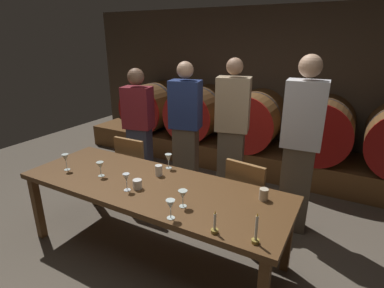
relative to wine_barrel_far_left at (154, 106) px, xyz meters
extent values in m
plane|color=brown|center=(1.89, -2.42, -0.79)|extent=(8.70, 8.70, 0.00)
cube|color=#473A2D|center=(1.89, 0.55, 0.43)|extent=(6.70, 0.24, 2.44)
cube|color=brown|center=(1.89, 0.00, -0.60)|extent=(6.03, 0.90, 0.37)
cylinder|color=brown|center=(0.00, 0.00, 0.00)|extent=(0.84, 0.88, 0.84)
cylinder|color=#9E1411|center=(0.00, -0.45, 0.00)|extent=(0.85, 0.03, 0.85)
cylinder|color=#9E1411|center=(0.00, 0.45, 0.00)|extent=(0.85, 0.03, 0.85)
cylinder|color=#2D2D33|center=(0.00, 0.00, 0.00)|extent=(0.84, 0.04, 0.84)
cylinder|color=#513319|center=(0.93, 0.00, 0.00)|extent=(0.84, 0.88, 0.84)
cylinder|color=#B21C16|center=(0.93, -0.45, 0.00)|extent=(0.85, 0.03, 0.85)
cylinder|color=#B21C16|center=(0.93, 0.45, 0.00)|extent=(0.85, 0.03, 0.85)
cylinder|color=#2D2D33|center=(0.93, 0.00, 0.00)|extent=(0.84, 0.04, 0.84)
cylinder|color=brown|center=(1.89, 0.00, 0.00)|extent=(0.84, 0.88, 0.84)
cylinder|color=#B21C16|center=(1.89, -0.45, 0.00)|extent=(0.85, 0.03, 0.85)
cylinder|color=#B21C16|center=(1.89, 0.45, 0.00)|extent=(0.85, 0.03, 0.85)
cylinder|color=#2D2D33|center=(1.89, 0.00, 0.00)|extent=(0.84, 0.04, 0.84)
cylinder|color=#513319|center=(2.86, 0.00, 0.00)|extent=(0.84, 0.88, 0.84)
cylinder|color=maroon|center=(2.86, -0.45, 0.00)|extent=(0.85, 0.03, 0.85)
cylinder|color=maroon|center=(2.86, 0.45, 0.00)|extent=(0.85, 0.03, 0.85)
cylinder|color=#2D2D33|center=(2.86, 0.00, 0.00)|extent=(0.84, 0.04, 0.84)
cube|color=brown|center=(1.73, -2.44, -0.08)|extent=(2.50, 0.88, 0.05)
cube|color=brown|center=(0.56, -2.82, -0.45)|extent=(0.07, 0.07, 0.68)
cube|color=brown|center=(0.56, -2.06, -0.45)|extent=(0.07, 0.07, 0.68)
cube|color=brown|center=(2.90, -2.06, -0.45)|extent=(0.07, 0.07, 0.68)
cube|color=olive|center=(1.00, -1.71, -0.35)|extent=(0.41, 0.41, 0.04)
cube|color=olive|center=(1.00, -1.89, -0.12)|extent=(0.40, 0.05, 0.42)
cube|color=olive|center=(1.17, -1.53, -0.58)|extent=(0.05, 0.05, 0.42)
cube|color=olive|center=(0.83, -1.54, -0.58)|extent=(0.05, 0.05, 0.42)
cube|color=olive|center=(1.17, -1.87, -0.58)|extent=(0.05, 0.05, 0.42)
cube|color=olive|center=(0.83, -1.88, -0.58)|extent=(0.05, 0.05, 0.42)
cube|color=olive|center=(2.45, -1.73, -0.35)|extent=(0.45, 0.45, 0.04)
cube|color=olive|center=(2.43, -1.91, -0.12)|extent=(0.40, 0.09, 0.42)
cube|color=olive|center=(2.64, -1.58, -0.58)|extent=(0.05, 0.05, 0.42)
cube|color=olive|center=(2.30, -1.54, -0.58)|extent=(0.05, 0.05, 0.42)
cube|color=olive|center=(2.60, -1.92, -0.58)|extent=(0.05, 0.05, 0.42)
cube|color=olive|center=(2.26, -1.88, -0.58)|extent=(0.05, 0.05, 0.42)
cube|color=#33384C|center=(0.69, -1.29, -0.38)|extent=(0.34, 0.26, 0.82)
cube|color=maroon|center=(0.69, -1.29, 0.31)|extent=(0.42, 0.32, 0.56)
sphere|color=#8C664C|center=(0.69, -1.29, 0.71)|extent=(0.22, 0.22, 0.22)
cube|color=brown|center=(1.38, -1.22, -0.34)|extent=(0.33, 0.26, 0.90)
cube|color=navy|center=(1.38, -1.22, 0.41)|extent=(0.42, 0.31, 0.59)
sphere|color=#D8A884|center=(1.38, -1.22, 0.83)|extent=(0.20, 0.20, 0.20)
cube|color=brown|center=(1.99, -1.17, -0.32)|extent=(0.34, 0.26, 0.94)
cube|color=tan|center=(1.99, -1.17, 0.46)|extent=(0.42, 0.32, 0.63)
sphere|color=tan|center=(1.99, -1.17, 0.89)|extent=(0.19, 0.19, 0.19)
cube|color=brown|center=(2.81, -1.38, -0.31)|extent=(0.31, 0.22, 0.95)
cube|color=silver|center=(2.81, -1.38, 0.49)|extent=(0.40, 0.27, 0.66)
sphere|color=#D8A884|center=(2.81, -1.38, 0.95)|extent=(0.22, 0.22, 0.22)
cylinder|color=olive|center=(2.53, -2.81, -0.04)|extent=(0.05, 0.05, 0.02)
cylinder|color=#EDE5CC|center=(2.53, -2.81, 0.03)|extent=(0.02, 0.02, 0.12)
cone|color=yellow|center=(2.53, -2.81, 0.11)|extent=(0.01, 0.01, 0.02)
cylinder|color=olive|center=(2.81, -2.78, -0.04)|extent=(0.05, 0.05, 0.02)
cylinder|color=#EDE5CC|center=(2.81, -2.78, 0.06)|extent=(0.02, 0.02, 0.18)
cone|color=yellow|center=(2.81, -2.78, 0.16)|extent=(0.01, 0.01, 0.02)
cylinder|color=silver|center=(0.81, -2.60, -0.05)|extent=(0.06, 0.06, 0.00)
cylinder|color=silver|center=(0.81, -2.60, -0.01)|extent=(0.01, 0.01, 0.09)
cone|color=silver|center=(0.81, -2.60, 0.07)|extent=(0.07, 0.07, 0.08)
cylinder|color=silver|center=(1.21, -2.53, -0.05)|extent=(0.06, 0.06, 0.00)
cylinder|color=silver|center=(1.21, -2.53, -0.02)|extent=(0.01, 0.01, 0.07)
cone|color=silver|center=(1.21, -2.53, 0.05)|extent=(0.07, 0.07, 0.07)
cylinder|color=white|center=(1.62, -2.63, -0.05)|extent=(0.06, 0.06, 0.00)
cylinder|color=white|center=(1.62, -2.63, -0.01)|extent=(0.01, 0.01, 0.08)
cone|color=white|center=(1.62, -2.63, 0.06)|extent=(0.06, 0.06, 0.07)
cylinder|color=silver|center=(1.67, -2.07, -0.05)|extent=(0.06, 0.06, 0.00)
cylinder|color=silver|center=(1.67, -2.07, -0.02)|extent=(0.01, 0.01, 0.06)
cone|color=silver|center=(1.67, -2.07, 0.05)|extent=(0.07, 0.07, 0.09)
cylinder|color=silver|center=(2.17, -2.63, -0.05)|extent=(0.06, 0.06, 0.00)
cylinder|color=silver|center=(2.17, -2.63, -0.02)|extent=(0.01, 0.01, 0.07)
cone|color=silver|center=(2.17, -2.63, 0.05)|extent=(0.07, 0.07, 0.07)
cylinder|color=silver|center=(2.18, -2.81, -0.05)|extent=(0.06, 0.06, 0.00)
cylinder|color=silver|center=(2.18, -2.81, -0.02)|extent=(0.01, 0.01, 0.07)
cone|color=silver|center=(2.18, -2.81, 0.06)|extent=(0.07, 0.07, 0.07)
cylinder|color=white|center=(1.67, -2.56, -0.01)|extent=(0.08, 0.08, 0.08)
cylinder|color=white|center=(1.68, -2.25, 0.00)|extent=(0.07, 0.07, 0.10)
cylinder|color=beige|center=(2.70, -2.22, -0.01)|extent=(0.07, 0.07, 0.10)
camera|label=1|loc=(3.24, -4.40, 1.20)|focal=28.31mm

